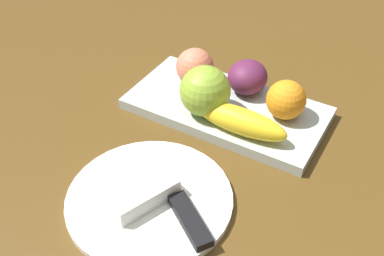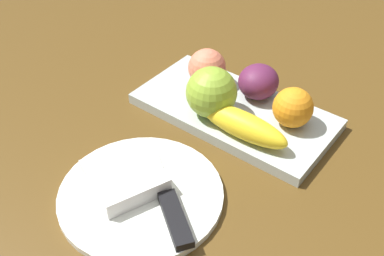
% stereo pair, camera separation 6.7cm
% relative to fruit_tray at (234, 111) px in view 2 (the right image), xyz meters
% --- Properties ---
extents(ground_plane, '(2.40, 2.40, 0.00)m').
position_rel_fruit_tray_xyz_m(ground_plane, '(-0.01, 0.01, -0.01)').
color(ground_plane, '#533A16').
extents(fruit_tray, '(0.33, 0.16, 0.02)m').
position_rel_fruit_tray_xyz_m(fruit_tray, '(0.00, 0.00, 0.00)').
color(fruit_tray, '#B0BEBB').
rests_on(fruit_tray, ground_plane).
extents(apple, '(0.08, 0.08, 0.08)m').
position_rel_fruit_tray_xyz_m(apple, '(0.02, 0.04, 0.05)').
color(apple, '#89B132').
rests_on(apple, fruit_tray).
extents(banana, '(0.15, 0.04, 0.04)m').
position_rel_fruit_tray_xyz_m(banana, '(-0.05, 0.05, 0.03)').
color(banana, yellow).
rests_on(banana, fruit_tray).
extents(orange_near_apple, '(0.06, 0.06, 0.06)m').
position_rel_fruit_tray_xyz_m(orange_near_apple, '(-0.09, -0.02, 0.04)').
color(orange_near_apple, orange).
rests_on(orange_near_apple, fruit_tray).
extents(peach, '(0.07, 0.07, 0.07)m').
position_rel_fruit_tray_xyz_m(peach, '(0.08, -0.03, 0.04)').
color(peach, '#DC7659').
rests_on(peach, fruit_tray).
extents(grape_bunch, '(0.08, 0.08, 0.06)m').
position_rel_fruit_tray_xyz_m(grape_bunch, '(-0.01, -0.05, 0.04)').
color(grape_bunch, '#5B2144').
rests_on(grape_bunch, fruit_tray).
extents(dinner_plate, '(0.23, 0.23, 0.01)m').
position_rel_fruit_tray_xyz_m(dinner_plate, '(0.00, 0.23, -0.00)').
color(dinner_plate, white).
rests_on(dinner_plate, ground_plane).
extents(folded_napkin, '(0.13, 0.12, 0.03)m').
position_rel_fruit_tray_xyz_m(folded_napkin, '(0.03, 0.23, 0.01)').
color(folded_napkin, white).
rests_on(folded_napkin, dinner_plate).
extents(knife, '(0.16, 0.12, 0.01)m').
position_rel_fruit_tray_xyz_m(knife, '(-0.06, 0.23, 0.01)').
color(knife, silver).
rests_on(knife, dinner_plate).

